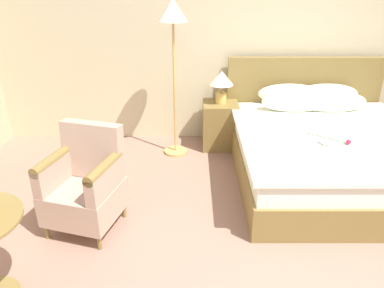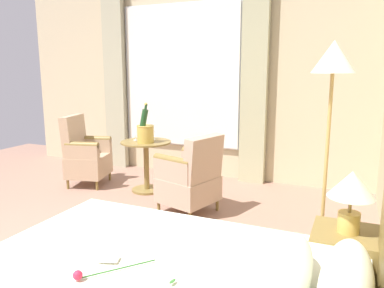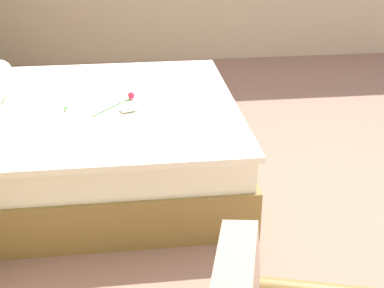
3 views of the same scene
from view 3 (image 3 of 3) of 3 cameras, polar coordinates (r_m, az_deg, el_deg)
name	(u,v)px [view 3 (image 3 of 3)]	position (r m, az deg, el deg)	size (l,w,h in m)	color
ground_plane	(328,198)	(3.76, 14.31, -5.63)	(8.23, 8.23, 0.00)	#97705E
bed	(72,137)	(3.83, -12.63, 0.75)	(1.93, 2.15, 1.10)	olive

